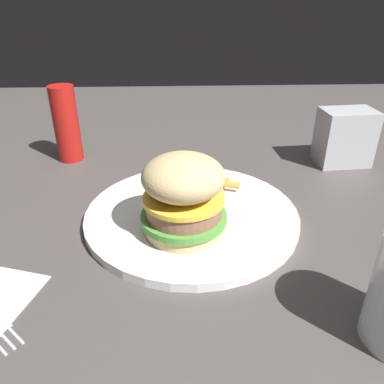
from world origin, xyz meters
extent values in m
plane|color=#47423F|center=(0.00, 0.00, 0.00)|extent=(1.60, 1.60, 0.00)
cylinder|color=white|center=(-0.02, -0.03, 0.01)|extent=(0.29, 0.29, 0.01)
cylinder|color=tan|center=(-0.01, 0.02, 0.02)|extent=(0.10, 0.10, 0.02)
cylinder|color=#4C9338|center=(-0.01, 0.02, 0.03)|extent=(0.11, 0.11, 0.01)
cylinder|color=#8E5B47|center=(-0.01, 0.02, 0.05)|extent=(0.09, 0.09, 0.02)
cylinder|color=yellow|center=(-0.01, 0.02, 0.06)|extent=(0.10, 0.10, 0.01)
ellipsoid|color=tan|center=(-0.01, 0.02, 0.09)|extent=(0.10, 0.10, 0.05)
cylinder|color=gold|center=(-0.04, -0.10, 0.02)|extent=(0.04, 0.04, 0.01)
cylinder|color=gold|center=(-0.07, -0.09, 0.02)|extent=(0.03, 0.05, 0.01)
cylinder|color=gold|center=(-0.05, -0.10, 0.02)|extent=(0.08, 0.01, 0.01)
cylinder|color=gold|center=(-0.04, -0.10, 0.02)|extent=(0.05, 0.04, 0.01)
cylinder|color=gold|center=(-0.03, -0.09, 0.02)|extent=(0.07, 0.03, 0.01)
cylinder|color=gold|center=(-0.06, -0.10, 0.02)|extent=(0.01, 0.05, 0.01)
cylinder|color=gold|center=(-0.04, -0.11, 0.02)|extent=(0.02, 0.08, 0.01)
cylinder|color=gold|center=(-0.07, -0.09, 0.02)|extent=(0.05, 0.02, 0.01)
cylinder|color=#E5B251|center=(-0.04, -0.08, 0.02)|extent=(0.02, 0.07, 0.01)
cylinder|color=#E5B251|center=(-0.04, -0.09, 0.02)|extent=(0.05, 0.04, 0.01)
cylinder|color=silver|center=(0.16, 0.17, 0.00)|extent=(0.02, 0.02, 0.00)
cylinder|color=silver|center=(0.15, 0.16, 0.00)|extent=(0.02, 0.02, 0.00)
cube|color=#B7BABF|center=(-0.29, -0.20, 0.05)|extent=(0.09, 0.07, 0.10)
cylinder|color=#B21914|center=(0.20, -0.24, 0.07)|extent=(0.04, 0.04, 0.13)
camera|label=1|loc=(0.00, 0.42, 0.29)|focal=35.86mm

